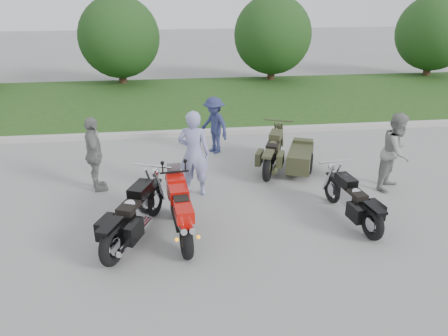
{
  "coord_description": "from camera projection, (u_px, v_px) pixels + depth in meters",
  "views": [
    {
      "loc": [
        -0.83,
        -7.13,
        4.45
      ],
      "look_at": [
        0.22,
        1.37,
        0.8
      ],
      "focal_mm": 35.0,
      "sensor_mm": 36.0,
      "label": 1
    }
  ],
  "objects": [
    {
      "name": "curb",
      "position": [
        199.0,
        133.0,
        13.8
      ],
      "size": [
        60.0,
        0.3,
        0.15
      ],
      "primitive_type": "cube",
      "color": "#B2AFA8",
      "rests_on": "ground"
    },
    {
      "name": "person_grey",
      "position": [
        396.0,
        152.0,
        9.94
      ],
      "size": [
        1.1,
        1.1,
        1.8
      ],
      "primitive_type": "imported",
      "rotation": [
        0.0,
        0.0,
        0.77
      ],
      "color": "gray",
      "rests_on": "ground"
    },
    {
      "name": "tree_mid_right",
      "position": [
        273.0,
        35.0,
        20.26
      ],
      "size": [
        3.6,
        3.6,
        4.0
      ],
      "color": "#3F2B1C",
      "rests_on": "ground"
    },
    {
      "name": "grass_strip",
      "position": [
        192.0,
        100.0,
        17.59
      ],
      "size": [
        60.0,
        8.0,
        0.14
      ],
      "primitive_type": "cube",
      "color": "#366121",
      "rests_on": "ground"
    },
    {
      "name": "person_stripe",
      "position": [
        194.0,
        153.0,
        9.63
      ],
      "size": [
        0.8,
        0.63,
        1.95
      ],
      "primitive_type": "imported",
      "rotation": [
        0.0,
        0.0,
        2.9
      ],
      "color": "#8C91BF",
      "rests_on": "ground"
    },
    {
      "name": "tree_mid_left",
      "position": [
        119.0,
        37.0,
        19.47
      ],
      "size": [
        3.6,
        3.6,
        4.0
      ],
      "color": "#3F2B1C",
      "rests_on": "ground"
    },
    {
      "name": "person_back",
      "position": [
        94.0,
        155.0,
        9.84
      ],
      "size": [
        0.67,
        1.1,
        1.74
      ],
      "primitive_type": "imported",
      "rotation": [
        0.0,
        0.0,
        1.83
      ],
      "color": "gray",
      "rests_on": "ground"
    },
    {
      "name": "cruiser_right",
      "position": [
        354.0,
        202.0,
        8.67
      ],
      "size": [
        0.54,
        2.15,
        0.83
      ],
      "rotation": [
        0.0,
        0.0,
        0.15
      ],
      "color": "black",
      "rests_on": "ground"
    },
    {
      "name": "tree_far_right",
      "position": [
        434.0,
        33.0,
        21.17
      ],
      "size": [
        3.6,
        3.6,
        4.0
      ],
      "color": "#3F2B1C",
      "rests_on": "ground"
    },
    {
      "name": "cruiser_sidecar",
      "position": [
        289.0,
        156.0,
        11.01
      ],
      "size": [
        1.63,
        2.2,
        0.89
      ],
      "rotation": [
        0.0,
        0.0,
        -0.39
      ],
      "color": "black",
      "rests_on": "ground"
    },
    {
      "name": "ground",
      "position": [
        221.0,
        235.0,
        8.35
      ],
      "size": [
        80.0,
        80.0,
        0.0
      ],
      "primitive_type": "plane",
      "color": "gray",
      "rests_on": "ground"
    },
    {
      "name": "person_denim",
      "position": [
        214.0,
        125.0,
        12.12
      ],
      "size": [
        1.07,
        1.18,
        1.59
      ],
      "primitive_type": "imported",
      "rotation": [
        0.0,
        0.0,
        -0.96
      ],
      "color": "navy",
      "rests_on": "ground"
    },
    {
      "name": "sportbike_red",
      "position": [
        180.0,
        210.0,
        8.06
      ],
      "size": [
        0.49,
        2.09,
        0.99
      ],
      "rotation": [
        0.0,
        0.0,
        0.11
      ],
      "color": "black",
      "rests_on": "ground"
    },
    {
      "name": "cruiser_left",
      "position": [
        133.0,
        217.0,
        8.0
      ],
      "size": [
        1.08,
        2.34,
        0.95
      ],
      "rotation": [
        0.0,
        0.0,
        -0.39
      ],
      "color": "black",
      "rests_on": "ground"
    }
  ]
}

